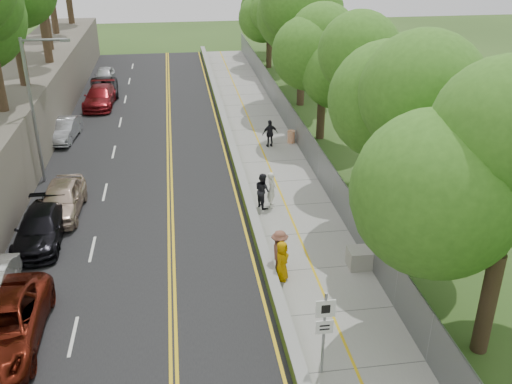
{
  "coord_description": "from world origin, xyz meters",
  "views": [
    {
      "loc": [
        -3.1,
        -16.76,
        13.3
      ],
      "look_at": [
        0.5,
        8.0,
        1.4
      ],
      "focal_mm": 40.0,
      "sensor_mm": 36.0,
      "label": 1
    }
  ],
  "objects_px": {
    "streetlight": "(36,102)",
    "construction_barrel": "(291,137)",
    "signpost": "(324,325)",
    "car_2": "(1,326)",
    "painter_0": "(282,261)",
    "concrete_block": "(362,258)",
    "person_far": "(270,133)"
  },
  "relations": [
    {
      "from": "construction_barrel",
      "to": "car_2",
      "type": "xyz_separation_m",
      "value": [
        -13.75,
        -18.16,
        0.39
      ]
    },
    {
      "from": "painter_0",
      "to": "concrete_block",
      "type": "bearing_deg",
      "value": -58.41
    },
    {
      "from": "signpost",
      "to": "car_2",
      "type": "distance_m",
      "value": 10.94
    },
    {
      "from": "construction_barrel",
      "to": "concrete_block",
      "type": "relative_size",
      "value": 0.68
    },
    {
      "from": "concrete_block",
      "to": "painter_0",
      "type": "height_order",
      "value": "painter_0"
    },
    {
      "from": "car_2",
      "to": "person_far",
      "type": "xyz_separation_m",
      "value": [
        12.25,
        17.68,
        0.09
      ]
    },
    {
      "from": "painter_0",
      "to": "person_far",
      "type": "relative_size",
      "value": 0.97
    },
    {
      "from": "streetlight",
      "to": "signpost",
      "type": "distance_m",
      "value": 20.72
    },
    {
      "from": "concrete_block",
      "to": "streetlight",
      "type": "bearing_deg",
      "value": 143.11
    },
    {
      "from": "construction_barrel",
      "to": "painter_0",
      "type": "relative_size",
      "value": 0.48
    },
    {
      "from": "signpost",
      "to": "painter_0",
      "type": "bearing_deg",
      "value": 93.15
    },
    {
      "from": "car_2",
      "to": "person_far",
      "type": "bearing_deg",
      "value": 54.8
    },
    {
      "from": "streetlight",
      "to": "painter_0",
      "type": "distance_m",
      "value": 16.54
    },
    {
      "from": "construction_barrel",
      "to": "painter_0",
      "type": "bearing_deg",
      "value": -102.83
    },
    {
      "from": "streetlight",
      "to": "construction_barrel",
      "type": "xyz_separation_m",
      "value": [
        14.76,
        4.01,
        -4.17
      ]
    },
    {
      "from": "streetlight",
      "to": "person_far",
      "type": "xyz_separation_m",
      "value": [
        13.26,
        3.52,
        -3.7
      ]
    },
    {
      "from": "concrete_block",
      "to": "car_2",
      "type": "distance_m",
      "value": 14.1
    },
    {
      "from": "signpost",
      "to": "car_2",
      "type": "bearing_deg",
      "value": 164.74
    },
    {
      "from": "streetlight",
      "to": "concrete_block",
      "type": "xyz_separation_m",
      "value": [
        14.76,
        -11.08,
        -4.18
      ]
    },
    {
      "from": "streetlight",
      "to": "concrete_block",
      "type": "relative_size",
      "value": 6.57
    },
    {
      "from": "signpost",
      "to": "construction_barrel",
      "type": "height_order",
      "value": "signpost"
    },
    {
      "from": "signpost",
      "to": "car_2",
      "type": "relative_size",
      "value": 0.53
    },
    {
      "from": "streetlight",
      "to": "construction_barrel",
      "type": "height_order",
      "value": "streetlight"
    },
    {
      "from": "streetlight",
      "to": "car_2",
      "type": "xyz_separation_m",
      "value": [
        1.01,
        -14.15,
        -3.79
      ]
    },
    {
      "from": "streetlight",
      "to": "person_far",
      "type": "height_order",
      "value": "streetlight"
    },
    {
      "from": "signpost",
      "to": "painter_0",
      "type": "distance_m",
      "value": 5.55
    },
    {
      "from": "streetlight",
      "to": "signpost",
      "type": "relative_size",
      "value": 2.58
    },
    {
      "from": "signpost",
      "to": "construction_barrel",
      "type": "xyz_separation_m",
      "value": [
        3.25,
        21.03,
        -1.5
      ]
    },
    {
      "from": "construction_barrel",
      "to": "concrete_block",
      "type": "bearing_deg",
      "value": -90.0
    },
    {
      "from": "concrete_block",
      "to": "signpost",
      "type": "bearing_deg",
      "value": -118.7
    },
    {
      "from": "signpost",
      "to": "construction_barrel",
      "type": "bearing_deg",
      "value": 81.21
    },
    {
      "from": "concrete_block",
      "to": "painter_0",
      "type": "relative_size",
      "value": 0.7
    }
  ]
}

